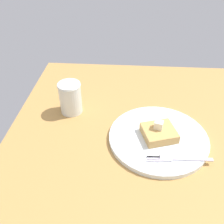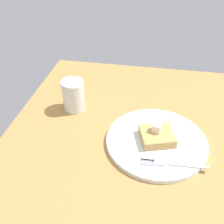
% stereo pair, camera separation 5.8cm
% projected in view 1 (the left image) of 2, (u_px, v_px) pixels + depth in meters
% --- Properties ---
extents(table_surface, '(1.01, 1.01, 0.03)m').
position_uv_depth(table_surface, '(194.00, 167.00, 0.62)').
color(table_surface, '#B78647').
rests_on(table_surface, ground).
extents(plate, '(0.27, 0.27, 0.01)m').
position_uv_depth(plate, '(158.00, 138.00, 0.67)').
color(plate, white).
rests_on(plate, table_surface).
extents(toast_slice_center, '(0.10, 0.10, 0.02)m').
position_uv_depth(toast_slice_center, '(159.00, 133.00, 0.66)').
color(toast_slice_center, tan).
rests_on(toast_slice_center, plate).
extents(butter_pat_primary, '(0.03, 0.03, 0.02)m').
position_uv_depth(butter_pat_primary, '(159.00, 125.00, 0.65)').
color(butter_pat_primary, '#F8EFCB').
rests_on(butter_pat_primary, toast_slice_center).
extents(fork, '(0.02, 0.16, 0.00)m').
position_uv_depth(fork, '(176.00, 159.00, 0.60)').
color(fork, silver).
rests_on(fork, plate).
extents(syrup_jar, '(0.07, 0.07, 0.10)m').
position_uv_depth(syrup_jar, '(71.00, 99.00, 0.75)').
color(syrup_jar, '#472208').
rests_on(syrup_jar, table_surface).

